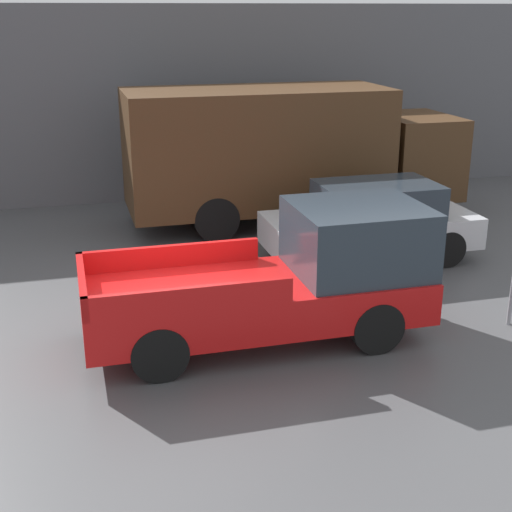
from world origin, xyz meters
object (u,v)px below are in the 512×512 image
at_px(car, 372,221).
at_px(newspaper_box, 190,181).
at_px(delivery_truck, 285,150).
at_px(pickup_truck, 289,279).

bearing_deg(car, newspaper_box, 115.06).
bearing_deg(car, delivery_truck, 105.67).
height_order(pickup_truck, newspaper_box, pickup_truck).
bearing_deg(pickup_truck, car, 47.82).
xyz_separation_m(delivery_truck, newspaper_box, (-1.84, 2.66, -1.23)).
distance_m(car, delivery_truck, 3.42).
relative_size(delivery_truck, newspaper_box, 7.58).
relative_size(pickup_truck, car, 1.23).
relative_size(car, newspaper_box, 4.07).
bearing_deg(pickup_truck, delivery_truck, 73.18).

